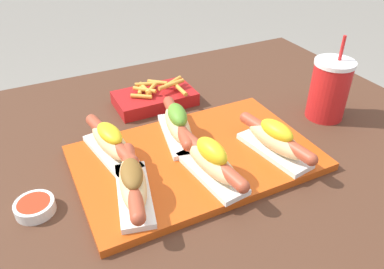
{
  "coord_description": "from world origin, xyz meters",
  "views": [
    {
      "loc": [
        -0.35,
        -0.64,
        1.23
      ],
      "look_at": [
        -0.06,
        -0.05,
        0.79
      ],
      "focal_mm": 35.0,
      "sensor_mm": 36.0,
      "label": 1
    }
  ],
  "objects": [
    {
      "name": "hot_dog_3",
      "position": [
        -0.22,
        0.01,
        0.78
      ],
      "size": [
        0.09,
        0.21,
        0.07
      ],
      "color": "white",
      "rests_on": "serving_tray"
    },
    {
      "name": "hot_dog_2",
      "position": [
        0.09,
        -0.14,
        0.78
      ],
      "size": [
        0.09,
        0.21,
        0.08
      ],
      "color": "white",
      "rests_on": "serving_tray"
    },
    {
      "name": "sauce_bowl",
      "position": [
        -0.39,
        -0.07,
        0.74
      ],
      "size": [
        0.07,
        0.07,
        0.02
      ],
      "color": "white",
      "rests_on": "patio_table"
    },
    {
      "name": "fries_basket",
      "position": [
        -0.04,
        0.21,
        0.75
      ],
      "size": [
        0.21,
        0.13,
        0.06
      ],
      "color": "#B21919",
      "rests_on": "patio_table"
    },
    {
      "name": "patio_table",
      "position": [
        0.0,
        0.0,
        0.36
      ],
      "size": [
        1.2,
        0.97,
        0.73
      ],
      "color": "#4C2D1E",
      "rests_on": "ground_plane"
    },
    {
      "name": "hot_dog_1",
      "position": [
        -0.06,
        -0.14,
        0.78
      ],
      "size": [
        0.08,
        0.22,
        0.08
      ],
      "color": "white",
      "rests_on": "serving_tray"
    },
    {
      "name": "serving_tray",
      "position": [
        -0.06,
        -0.07,
        0.74
      ],
      "size": [
        0.51,
        0.32,
        0.02
      ],
      "color": "#CC4C14",
      "rests_on": "patio_table"
    },
    {
      "name": "hot_dog_4",
      "position": [
        -0.07,
        0.01,
        0.78
      ],
      "size": [
        0.09,
        0.21,
        0.08
      ],
      "color": "white",
      "rests_on": "serving_tray"
    },
    {
      "name": "drink_cup",
      "position": [
        0.32,
        -0.05,
        0.81
      ],
      "size": [
        0.1,
        0.1,
        0.21
      ],
      "color": "red",
      "rests_on": "patio_table"
    },
    {
      "name": "hot_dog_0",
      "position": [
        -0.22,
        -0.13,
        0.78
      ],
      "size": [
        0.1,
        0.21,
        0.07
      ],
      "color": "white",
      "rests_on": "serving_tray"
    }
  ]
}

